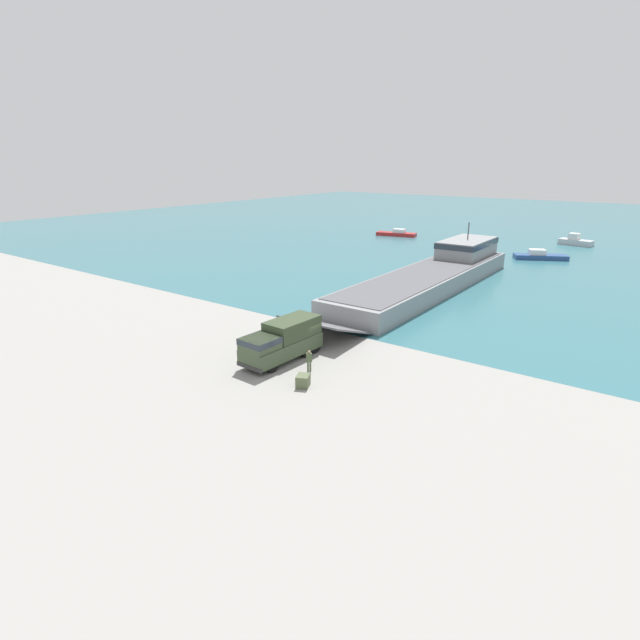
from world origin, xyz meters
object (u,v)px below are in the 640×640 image
at_px(military_truck, 282,340).
at_px(moored_boat_c, 575,241).
at_px(moored_boat_b, 540,256).
at_px(cargo_crate, 303,381).
at_px(landing_craft, 436,272).
at_px(mooring_bollard, 277,320).
at_px(soldier_on_ramp, 309,359).
at_px(moored_boat_a, 397,234).

distance_m(military_truck, moored_boat_c, 77.16).
height_order(moored_boat_b, cargo_crate, moored_boat_b).
bearing_deg(landing_craft, military_truck, -89.31).
xyz_separation_m(moored_boat_b, cargo_crate, (-1.86, -60.85, -0.09)).
height_order(moored_boat_c, mooring_bollard, moored_boat_c).
bearing_deg(soldier_on_ramp, mooring_bollard, -170.21).
bearing_deg(moored_boat_b, military_truck, -33.77).
distance_m(soldier_on_ramp, moored_boat_a, 73.56).
height_order(landing_craft, mooring_bollard, landing_craft).
distance_m(landing_craft, military_truck, 31.35).
distance_m(military_truck, mooring_bollard, 9.54).
distance_m(mooring_bollard, cargo_crate, 14.78).
relative_size(landing_craft, moored_boat_a, 5.10).
relative_size(soldier_on_ramp, moored_boat_a, 0.20).
xyz_separation_m(moored_boat_a, moored_boat_c, (33.17, 9.38, 0.23)).
xyz_separation_m(landing_craft, moored_boat_b, (6.67, 26.46, -1.12)).
xyz_separation_m(landing_craft, moored_boat_a, (-24.52, 35.98, -1.15)).
bearing_deg(moored_boat_a, mooring_bollard, -175.03).
relative_size(landing_craft, moored_boat_c, 7.12).
xyz_separation_m(moored_boat_a, mooring_bollard, (18.33, -60.50, -0.15)).
relative_size(military_truck, moored_boat_b, 0.90).
relative_size(mooring_bollard, cargo_crate, 0.60).
distance_m(moored_boat_b, cargo_crate, 60.88).
height_order(mooring_bollard, cargo_crate, cargo_crate).
distance_m(landing_craft, mooring_bollard, 25.32).
bearing_deg(moored_boat_c, mooring_bollard, -1.74).
relative_size(landing_craft, soldier_on_ramp, 25.43).
bearing_deg(cargo_crate, moored_boat_a, 112.62).
bearing_deg(moored_boat_a, military_truck, -171.61).
relative_size(landing_craft, cargo_crate, 41.53).
bearing_deg(moored_boat_c, cargo_crate, 7.49).
height_order(soldier_on_ramp, mooring_bollard, soldier_on_ramp).
bearing_deg(soldier_on_ramp, military_truck, -144.27).
xyz_separation_m(moored_boat_c, cargo_crate, (-3.84, -79.75, -0.29)).
height_order(military_truck, mooring_bollard, military_truck).
bearing_deg(moored_boat_c, moored_boat_a, -63.96).
height_order(landing_craft, cargo_crate, landing_craft).
bearing_deg(moored_boat_c, moored_boat_b, 4.28).
distance_m(military_truck, cargo_crate, 5.54).
relative_size(moored_boat_c, cargo_crate, 5.83).
relative_size(moored_boat_a, cargo_crate, 8.14).
xyz_separation_m(soldier_on_ramp, cargo_crate, (1.25, -2.39, -0.56)).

